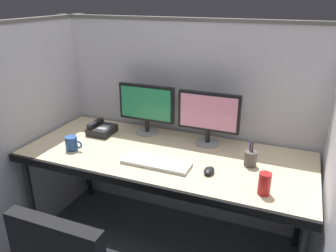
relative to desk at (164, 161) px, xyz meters
name	(u,v)px	position (x,y,z in m)	size (l,w,h in m)	color
cubicle_partition_rear	(187,124)	(0.00, 0.46, 0.10)	(2.21, 0.06, 1.57)	silver
cubicle_partition_left	(35,131)	(-0.99, -0.09, 0.10)	(0.06, 1.41, 1.57)	silver
cubicle_partition_right	(333,185)	(0.99, -0.09, 0.10)	(0.06, 1.41, 1.57)	silver
desk	(164,161)	(0.00, 0.00, 0.00)	(1.90, 0.80, 0.74)	beige
monitor_left	(146,106)	(-0.26, 0.29, 0.27)	(0.43, 0.17, 0.37)	gray
monitor_right	(209,115)	(0.21, 0.27, 0.27)	(0.43, 0.17, 0.37)	gray
keyboard_main	(156,163)	(0.01, -0.14, 0.06)	(0.43, 0.15, 0.02)	silver
computer_mouse	(209,171)	(0.34, -0.13, 0.07)	(0.06, 0.10, 0.04)	black
pen_cup	(251,158)	(0.55, 0.06, 0.10)	(0.08, 0.08, 0.16)	#4C4742
soda_can	(264,184)	(0.66, -0.23, 0.11)	(0.07, 0.07, 0.12)	red
coffee_mug	(72,143)	(-0.61, -0.17, 0.10)	(0.13, 0.08, 0.09)	#264C8C
desk_phone	(101,129)	(-0.58, 0.15, 0.08)	(0.17, 0.19, 0.09)	black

